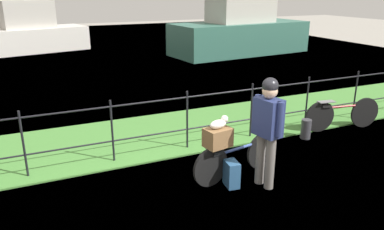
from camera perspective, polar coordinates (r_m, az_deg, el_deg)
ground_plane at (r=5.31m, az=0.99°, el=-14.07°), size 60.00×60.00×0.00m
grass_strip at (r=7.71m, az=-8.15°, el=-3.32°), size 27.00×2.40×0.03m
harbor_water at (r=17.12m, az=-17.71°, el=8.06°), size 30.00×30.00×0.00m
iron_fence at (r=6.68m, az=-6.18°, el=-1.01°), size 18.04×0.04×1.12m
bicycle_main at (r=6.03m, az=6.72°, el=-6.40°), size 1.66×0.35×0.62m
wooden_crate at (r=5.63m, az=3.90°, el=-3.38°), size 0.43×0.34×0.29m
terrier_dog at (r=5.57m, az=4.15°, el=-1.23°), size 0.32×0.19×0.18m
cyclist_person at (r=5.59m, az=11.33°, el=-1.26°), size 0.33×0.53×1.68m
backpack_on_paving at (r=5.82m, az=5.97°, el=-8.80°), size 0.22×0.30×0.40m
mooring_bollard at (r=7.89m, az=16.77°, el=-2.03°), size 0.20×0.20×0.40m
bicycle_parked at (r=8.59m, az=21.61°, el=0.17°), size 1.73×0.35×0.65m
moored_boat_near at (r=17.79m, az=7.22°, el=12.29°), size 6.57×3.10×4.19m
moored_boat_mid at (r=19.65m, az=-23.29°, el=11.22°), size 5.40×3.04×3.94m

